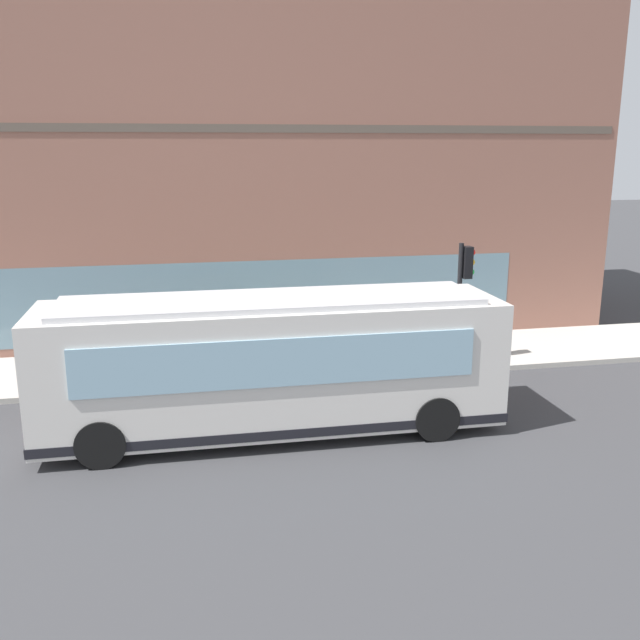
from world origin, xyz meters
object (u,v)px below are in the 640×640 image
fire_hydrant (277,359)px  pedestrian_near_hydrant (124,334)px  pedestrian_walking_along_curb (207,321)px  pedestrian_near_building_entrance (59,334)px  newspaper_vending_box (282,342)px  city_bus_nearside (272,365)px  traffic_light_near_corner (464,280)px

fire_hydrant → pedestrian_near_hydrant: (1.47, 4.13, 0.55)m
pedestrian_walking_along_curb → pedestrian_near_hydrant: bearing=105.2°
pedestrian_near_building_entrance → newspaper_vending_box: pedestrian_near_building_entrance is taller
city_bus_nearside → pedestrian_walking_along_curb: 5.98m
city_bus_nearside → newspaper_vending_box: city_bus_nearside is taller
traffic_light_near_corner → pedestrian_walking_along_curb: bearing=73.1°
traffic_light_near_corner → pedestrian_near_hydrant: traffic_light_near_corner is taller
newspaper_vending_box → pedestrian_walking_along_curb: bearing=71.2°
fire_hydrant → traffic_light_near_corner: bearing=-90.7°
fire_hydrant → pedestrian_walking_along_curb: (2.11, 1.77, 0.66)m
pedestrian_near_hydrant → pedestrian_near_building_entrance: pedestrian_near_hydrant is taller
city_bus_nearside → fire_hydrant: (3.74, -0.62, -1.04)m
traffic_light_near_corner → newspaper_vending_box: size_ratio=3.83×
fire_hydrant → pedestrian_near_hydrant: pedestrian_near_hydrant is taller
pedestrian_walking_along_curb → pedestrian_near_building_entrance: bearing=92.3°
newspaper_vending_box → city_bus_nearside: bearing=169.3°
pedestrian_near_hydrant → city_bus_nearside: bearing=-146.0°
pedestrian_near_hydrant → newspaper_vending_box: (-0.09, -4.48, -0.46)m
pedestrian_near_hydrant → newspaper_vending_box: pedestrian_near_hydrant is taller
traffic_light_near_corner → pedestrian_near_building_entrance: traffic_light_near_corner is taller
traffic_light_near_corner → pedestrian_walking_along_curb: traffic_light_near_corner is taller
city_bus_nearside → pedestrian_near_building_entrance: 7.81m
traffic_light_near_corner → pedestrian_near_building_entrance: bearing=80.0°
city_bus_nearside → fire_hydrant: city_bus_nearside is taller
city_bus_nearside → traffic_light_near_corner: traffic_light_near_corner is taller
traffic_light_near_corner → pedestrian_walking_along_curb: 7.59m
city_bus_nearside → pedestrian_near_building_entrance: (5.68, 5.34, -0.52)m
city_bus_nearside → pedestrian_near_hydrant: city_bus_nearside is taller
pedestrian_near_building_entrance → city_bus_nearside: bearing=-136.8°
pedestrian_walking_along_curb → newspaper_vending_box: size_ratio=1.97×
city_bus_nearside → pedestrian_walking_along_curb: bearing=11.2°
pedestrian_near_building_entrance → newspaper_vending_box: bearing=-95.0°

